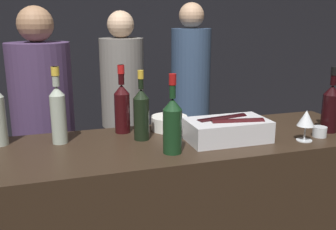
{
  "coord_description": "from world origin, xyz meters",
  "views": [
    {
      "loc": [
        -0.51,
        -1.3,
        1.61
      ],
      "look_at": [
        0.0,
        0.33,
        1.17
      ],
      "focal_mm": 40.0,
      "sensor_mm": 36.0,
      "label": 1
    }
  ],
  "objects_px": {
    "candle_votive": "(320,132)",
    "red_wine_bottle_tall": "(122,106)",
    "rose_wine_bottle": "(58,111)",
    "bowl_white": "(169,122)",
    "red_wine_bottle_burgundy": "(172,123)",
    "ice_bin_with_bottles": "(228,129)",
    "person_grey_polo": "(44,130)",
    "champagne_bottle": "(141,112)",
    "red_wine_bottle_black_foil": "(331,106)",
    "person_blond_tee": "(190,93)",
    "person_in_hoodie": "(123,104)",
    "wine_glass": "(306,119)"
  },
  "relations": [
    {
      "from": "red_wine_bottle_black_foil",
      "to": "ice_bin_with_bottles",
      "type": "bearing_deg",
      "value": 177.26
    },
    {
      "from": "person_in_hoodie",
      "to": "champagne_bottle",
      "type": "bearing_deg",
      "value": 150.47
    },
    {
      "from": "red_wine_bottle_tall",
      "to": "ice_bin_with_bottles",
      "type": "bearing_deg",
      "value": -31.6
    },
    {
      "from": "candle_votive",
      "to": "red_wine_bottle_black_foil",
      "type": "distance_m",
      "value": 0.16
    },
    {
      "from": "champagne_bottle",
      "to": "red_wine_bottle_black_foil",
      "type": "relative_size",
      "value": 1.0
    },
    {
      "from": "red_wine_bottle_black_foil",
      "to": "person_in_hoodie",
      "type": "bearing_deg",
      "value": 118.7
    },
    {
      "from": "rose_wine_bottle",
      "to": "champagne_bottle",
      "type": "bearing_deg",
      "value": -9.29
    },
    {
      "from": "candle_votive",
      "to": "champagne_bottle",
      "type": "relative_size",
      "value": 0.2
    },
    {
      "from": "red_wine_bottle_tall",
      "to": "person_blond_tee",
      "type": "bearing_deg",
      "value": 55.34
    },
    {
      "from": "wine_glass",
      "to": "candle_votive",
      "type": "distance_m",
      "value": 0.14
    },
    {
      "from": "champagne_bottle",
      "to": "red_wine_bottle_tall",
      "type": "distance_m",
      "value": 0.16
    },
    {
      "from": "candle_votive",
      "to": "champagne_bottle",
      "type": "distance_m",
      "value": 0.88
    },
    {
      "from": "red_wine_bottle_burgundy",
      "to": "ice_bin_with_bottles",
      "type": "bearing_deg",
      "value": 15.54
    },
    {
      "from": "bowl_white",
      "to": "red_wine_bottle_burgundy",
      "type": "distance_m",
      "value": 0.36
    },
    {
      "from": "red_wine_bottle_burgundy",
      "to": "red_wine_bottle_black_foil",
      "type": "distance_m",
      "value": 0.86
    },
    {
      "from": "red_wine_bottle_black_foil",
      "to": "red_wine_bottle_tall",
      "type": "height_order",
      "value": "red_wine_bottle_tall"
    },
    {
      "from": "wine_glass",
      "to": "ice_bin_with_bottles",
      "type": "bearing_deg",
      "value": 161.27
    },
    {
      "from": "bowl_white",
      "to": "person_blond_tee",
      "type": "distance_m",
      "value": 1.34
    },
    {
      "from": "champagne_bottle",
      "to": "rose_wine_bottle",
      "type": "distance_m",
      "value": 0.38
    },
    {
      "from": "rose_wine_bottle",
      "to": "person_grey_polo",
      "type": "relative_size",
      "value": 0.21
    },
    {
      "from": "red_wine_bottle_burgundy",
      "to": "person_blond_tee",
      "type": "xyz_separation_m",
      "value": [
        0.67,
        1.54,
        -0.2
      ]
    },
    {
      "from": "candle_votive",
      "to": "red_wine_bottle_tall",
      "type": "xyz_separation_m",
      "value": [
        -0.91,
        0.36,
        0.11
      ]
    },
    {
      "from": "champagne_bottle",
      "to": "bowl_white",
      "type": "bearing_deg",
      "value": 33.56
    },
    {
      "from": "candle_votive",
      "to": "red_wine_bottle_black_foil",
      "type": "bearing_deg",
      "value": 30.38
    },
    {
      "from": "rose_wine_bottle",
      "to": "person_in_hoodie",
      "type": "distance_m",
      "value": 1.36
    },
    {
      "from": "red_wine_bottle_burgundy",
      "to": "bowl_white",
      "type": "bearing_deg",
      "value": 74.64
    },
    {
      "from": "person_blond_tee",
      "to": "red_wine_bottle_black_foil",
      "type": "bearing_deg",
      "value": -16.63
    },
    {
      "from": "bowl_white",
      "to": "champagne_bottle",
      "type": "xyz_separation_m",
      "value": [
        -0.18,
        -0.12,
        0.09
      ]
    },
    {
      "from": "ice_bin_with_bottles",
      "to": "candle_votive",
      "type": "xyz_separation_m",
      "value": [
        0.46,
        -0.09,
        -0.03
      ]
    },
    {
      "from": "candle_votive",
      "to": "red_wine_bottle_tall",
      "type": "height_order",
      "value": "red_wine_bottle_tall"
    },
    {
      "from": "wine_glass",
      "to": "red_wine_bottle_black_foil",
      "type": "xyz_separation_m",
      "value": [
        0.21,
        0.09,
        0.03
      ]
    },
    {
      "from": "candle_votive",
      "to": "person_blond_tee",
      "type": "distance_m",
      "value": 1.55
    },
    {
      "from": "champagne_bottle",
      "to": "red_wine_bottle_burgundy",
      "type": "xyz_separation_m",
      "value": [
        0.08,
        -0.22,
        -0.0
      ]
    },
    {
      "from": "rose_wine_bottle",
      "to": "person_blond_tee",
      "type": "distance_m",
      "value": 1.71
    },
    {
      "from": "ice_bin_with_bottles",
      "to": "person_grey_polo",
      "type": "distance_m",
      "value": 1.2
    },
    {
      "from": "red_wine_bottle_black_foil",
      "to": "person_grey_polo",
      "type": "xyz_separation_m",
      "value": [
        -1.4,
        0.86,
        -0.25
      ]
    },
    {
      "from": "bowl_white",
      "to": "person_in_hoodie",
      "type": "xyz_separation_m",
      "value": [
        -0.03,
        1.17,
        -0.15
      ]
    },
    {
      "from": "person_grey_polo",
      "to": "red_wine_bottle_tall",
      "type": "bearing_deg",
      "value": -131.07
    },
    {
      "from": "red_wine_bottle_black_foil",
      "to": "red_wine_bottle_tall",
      "type": "distance_m",
      "value": 1.05
    },
    {
      "from": "champagne_bottle",
      "to": "red_wine_bottle_tall",
      "type": "height_order",
      "value": "red_wine_bottle_tall"
    },
    {
      "from": "wine_glass",
      "to": "candle_votive",
      "type": "relative_size",
      "value": 2.19
    },
    {
      "from": "rose_wine_bottle",
      "to": "red_wine_bottle_tall",
      "type": "xyz_separation_m",
      "value": [
        0.31,
        0.08,
        -0.01
      ]
    },
    {
      "from": "person_blond_tee",
      "to": "ice_bin_with_bottles",
      "type": "bearing_deg",
      "value": -38.02
    },
    {
      "from": "bowl_white",
      "to": "candle_votive",
      "type": "height_order",
      "value": "bowl_white"
    },
    {
      "from": "ice_bin_with_bottles",
      "to": "person_blond_tee",
      "type": "bearing_deg",
      "value": 75.92
    },
    {
      "from": "bowl_white",
      "to": "champagne_bottle",
      "type": "height_order",
      "value": "champagne_bottle"
    },
    {
      "from": "ice_bin_with_bottles",
      "to": "person_blond_tee",
      "type": "relative_size",
      "value": 0.22
    },
    {
      "from": "champagne_bottle",
      "to": "person_blond_tee",
      "type": "distance_m",
      "value": 1.54
    },
    {
      "from": "person_in_hoodie",
      "to": "person_blond_tee",
      "type": "height_order",
      "value": "person_blond_tee"
    },
    {
      "from": "ice_bin_with_bottles",
      "to": "person_grey_polo",
      "type": "bearing_deg",
      "value": 135.51
    }
  ]
}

